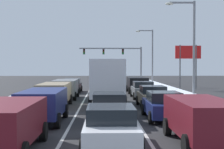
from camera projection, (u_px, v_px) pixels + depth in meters
ground_plane at (104, 102)px, 27.03m from camera, size 141.76×141.76×0.00m
lane_stripe_between_right_lane_and_center_lane at (122, 96)px, 32.52m from camera, size 0.14×59.97×0.01m
lane_stripe_between_center_lane_and_left_lane at (86, 96)px, 32.43m from camera, size 0.14×59.97×0.01m
snow_bank_right_shoulder at (177, 94)px, 32.65m from camera, size 2.03×59.97×0.48m
snow_bank_left_shoulder at (30, 94)px, 32.28m from camera, size 1.42×59.97×0.46m
suv_maroon_right_lane_nearest at (202, 117)px, 12.59m from camera, size 2.16×4.90×1.67m
sedan_navy_right_lane_second at (163, 105)px, 18.55m from camera, size 2.00×4.50×1.51m
sedan_tan_right_lane_third at (153, 96)px, 24.06m from camera, size 2.00×4.50×1.51m
sedan_gray_right_lane_fourth at (143, 90)px, 30.54m from camera, size 2.00×4.50×1.51m
suv_black_right_lane_fifth at (137, 83)px, 36.85m from camera, size 2.16×4.90×1.67m
sedan_white_center_lane_nearest at (111, 127)px, 12.05m from camera, size 2.00×4.50×1.51m
sedan_charcoal_center_lane_second at (109, 107)px, 17.76m from camera, size 2.00×4.50×1.51m
box_truck_center_lane_third at (107, 80)px, 24.98m from camera, size 2.53×7.20×3.36m
sedan_silver_center_lane_fourth at (104, 88)px, 33.39m from camera, size 2.00×4.50×1.51m
sedan_red_center_lane_fifth at (105, 84)px, 39.21m from camera, size 2.00×4.50×1.51m
suv_maroon_left_lane_nearest at (6, 122)px, 11.47m from camera, size 2.16×4.90×1.67m
suv_navy_left_lane_second at (43, 103)px, 17.46m from camera, size 2.16×4.90×1.67m
suv_tan_left_lane_third at (54, 93)px, 24.16m from camera, size 2.16×4.90×1.67m
suv_gray_left_lane_fourth at (65, 87)px, 30.08m from camera, size 2.16×4.90×1.67m
sedan_black_left_lane_fifth at (72, 85)px, 37.23m from camera, size 2.00×4.50×1.51m
traffic_light_gantry at (119, 55)px, 59.65m from camera, size 10.94×0.47×6.20m
street_lamp_right_mid at (190, 41)px, 29.82m from camera, size 2.66×0.36×8.59m
street_lamp_right_far at (150, 52)px, 51.60m from camera, size 2.66×0.36×8.38m
roadside_sign_right at (188, 57)px, 42.09m from camera, size 3.20×0.16×5.50m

